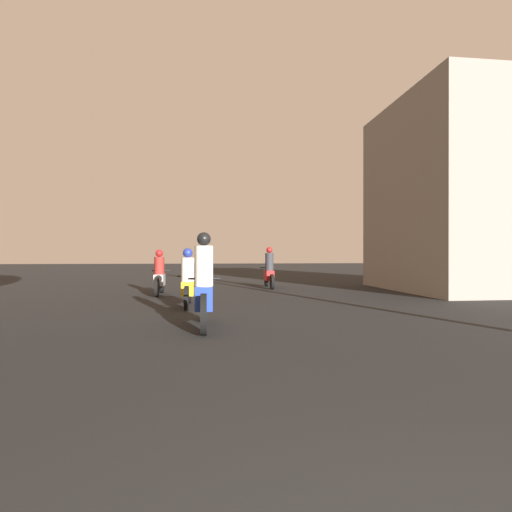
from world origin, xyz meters
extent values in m
cylinder|color=black|center=(-0.88, 7.20, 0.33)|extent=(0.10, 0.67, 0.67)
cylinder|color=black|center=(-0.88, 5.91, 0.33)|extent=(0.10, 0.67, 0.67)
cube|color=#1E389E|center=(-0.88, 6.56, 0.54)|extent=(0.30, 0.79, 0.41)
cylinder|color=black|center=(-0.88, 6.98, 0.85)|extent=(0.60, 0.04, 0.04)
cylinder|color=silver|center=(-0.88, 6.48, 1.10)|extent=(0.32, 0.32, 0.70)
sphere|color=black|center=(-0.88, 6.48, 1.57)|extent=(0.24, 0.24, 0.24)
cylinder|color=black|center=(-1.30, 10.29, 0.29)|extent=(0.10, 0.57, 0.57)
cylinder|color=black|center=(-1.30, 8.88, 0.29)|extent=(0.10, 0.57, 0.57)
cube|color=gold|center=(-1.30, 9.59, 0.46)|extent=(0.30, 0.71, 0.35)
cylinder|color=black|center=(-1.30, 10.04, 0.73)|extent=(0.60, 0.04, 0.04)
cylinder|color=silver|center=(-1.30, 9.51, 0.93)|extent=(0.32, 0.32, 0.59)
sphere|color=navy|center=(-1.30, 9.51, 1.34)|extent=(0.24, 0.24, 0.24)
cylinder|color=black|center=(-2.35, 13.34, 0.30)|extent=(0.10, 0.60, 0.60)
cylinder|color=black|center=(-2.35, 11.94, 0.30)|extent=(0.10, 0.60, 0.60)
cube|color=#ADADB2|center=(-2.35, 12.64, 0.48)|extent=(0.30, 0.72, 0.37)
cylinder|color=black|center=(-2.35, 13.10, 0.77)|extent=(0.60, 0.04, 0.04)
cylinder|color=maroon|center=(-2.35, 12.57, 0.95)|extent=(0.32, 0.32, 0.56)
sphere|color=#A51919|center=(-2.35, 12.57, 1.35)|extent=(0.24, 0.24, 0.24)
cylinder|color=black|center=(1.60, 15.66, 0.29)|extent=(0.10, 0.57, 0.57)
cylinder|color=black|center=(1.60, 14.22, 0.29)|extent=(0.10, 0.57, 0.57)
cube|color=red|center=(1.60, 14.94, 0.48)|extent=(0.30, 0.77, 0.39)
cylinder|color=black|center=(1.60, 15.40, 0.78)|extent=(0.60, 0.04, 0.04)
cylinder|color=#2D2D33|center=(1.60, 14.86, 1.02)|extent=(0.32, 0.32, 0.69)
sphere|color=#A51919|center=(1.60, 14.86, 1.49)|extent=(0.24, 0.24, 0.24)
cube|color=gray|center=(8.88, 12.96, 3.43)|extent=(5.95, 6.15, 6.86)
camera|label=1|loc=(-0.83, -0.55, 1.29)|focal=28.00mm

